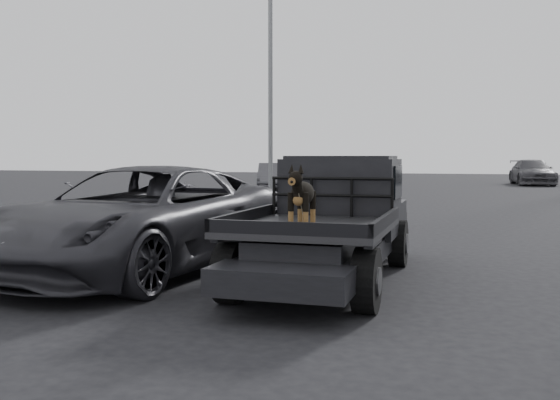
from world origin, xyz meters
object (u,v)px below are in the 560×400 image
(dog, at_px, (302,198))
(distant_car_a, at_px, (273,176))
(flatbed_ute, at_px, (328,249))
(distant_car_b, at_px, (532,172))
(parked_suv, at_px, (143,218))

(dog, xyz_separation_m, distant_car_a, (-8.45, 25.24, -0.57))
(flatbed_ute, xyz_separation_m, distant_car_b, (5.63, 33.67, 0.34))
(parked_suv, bearing_deg, flatbed_ute, 6.73)
(parked_suv, height_order, distant_car_a, parked_suv)
(flatbed_ute, relative_size, distant_car_b, 0.98)
(flatbed_ute, height_order, distant_car_b, distant_car_b)
(parked_suv, bearing_deg, distant_car_b, 81.66)
(distant_car_a, bearing_deg, distant_car_b, 19.35)
(parked_suv, relative_size, distant_car_b, 1.08)
(dog, relative_size, distant_car_b, 0.13)
(parked_suv, bearing_deg, dog, -20.49)
(dog, bearing_deg, distant_car_b, 80.95)
(distant_car_b, bearing_deg, dog, -104.44)
(distant_car_b, bearing_deg, flatbed_ute, -104.88)
(parked_suv, bearing_deg, distant_car_a, 108.90)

